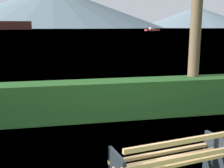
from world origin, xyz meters
The scene contains 5 objects.
water_surface centered at (0.00, 309.61, 0.00)m, with size 620.00×620.00×0.00m, color #7A99A8.
park_bench centered at (0.01, -0.06, 0.43)m, with size 1.79×0.85×0.87m.
hedge_row centered at (0.00, 3.30, 0.48)m, with size 13.01×0.73×0.96m, color #285B23.
fishing_boat_near centered at (54.21, 152.12, 0.67)m, with size 8.54×4.01×1.92m.
distant_hills centered at (-82.55, 550.33, 38.49)m, with size 863.19×421.10×85.12m.
Camera 1 is at (-1.55, -3.44, 2.29)m, focal length 44.85 mm.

